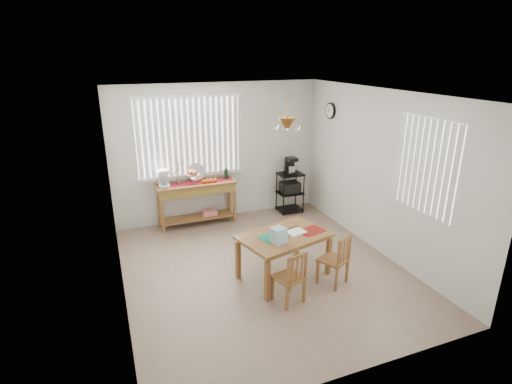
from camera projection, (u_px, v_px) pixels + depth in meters
name	position (u px, v px, depth m)	size (l,w,h in m)	color
ground	(263.00, 270.00, 6.04)	(4.00, 4.50, 0.01)	gray
room_shell	(264.00, 161.00, 5.49)	(4.20, 4.70, 2.70)	silver
sideboard	(197.00, 193.00, 7.44)	(1.46, 0.41, 0.82)	brown
sideboard_items	(183.00, 178.00, 7.26)	(1.39, 0.34, 0.63)	maroon
wire_cart	(290.00, 189.00, 8.07)	(0.48, 0.38, 0.82)	black
cart_items	(290.00, 166.00, 7.92)	(0.19, 0.23, 0.34)	black
dining_table	(284.00, 240.00, 5.68)	(1.40, 1.08, 0.66)	brown
table_items	(283.00, 234.00, 5.48)	(1.03, 0.47, 0.21)	#15775A
chair_left	(290.00, 278.00, 5.14)	(0.42, 0.42, 0.74)	brown
chair_right	(335.00, 260.00, 5.56)	(0.48, 0.48, 0.76)	brown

